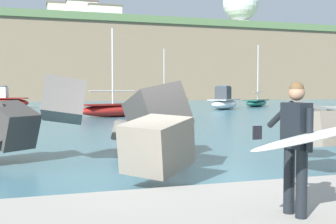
# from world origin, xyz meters

# --- Properties ---
(ground_plane) EXTENTS (400.00, 400.00, 0.00)m
(ground_plane) POSITION_xyz_m (0.00, 0.00, 0.00)
(ground_plane) COLOR #42707F
(breakwater_jetty) EXTENTS (31.40, 7.37, 2.71)m
(breakwater_jetty) POSITION_xyz_m (-1.40, 1.52, 1.23)
(breakwater_jetty) COLOR gray
(breakwater_jetty) RESTS_ON ground
(surfer_with_board) EXTENTS (2.12, 1.26, 1.78)m
(surfer_with_board) POSITION_xyz_m (0.81, -4.00, 1.28)
(surfer_with_board) COLOR black
(surfer_with_board) RESTS_ON walkway_path
(boat_near_left) EXTENTS (5.47, 2.30, 6.79)m
(boat_near_left) POSITION_xyz_m (12.95, 40.76, 0.48)
(boat_near_left) COLOR maroon
(boat_near_left) RESTS_ON ground
(boat_near_centre) EXTENTS (4.67, 4.72, 2.24)m
(boat_near_centre) POSITION_xyz_m (14.89, 28.67, 0.71)
(boat_near_centre) COLOR white
(boat_near_centre) RESTS_ON ground
(boat_near_right) EXTENTS (5.25, 2.83, 2.26)m
(boat_near_right) POSITION_xyz_m (-5.48, 37.49, 0.73)
(boat_near_right) COLOR maroon
(boat_near_right) RESTS_ON ground
(boat_mid_left) EXTENTS (5.43, 5.54, 6.88)m
(boat_mid_left) POSITION_xyz_m (21.26, 33.83, 0.44)
(boat_mid_left) COLOR #1E6656
(boat_mid_left) RESTS_ON ground
(boat_far_centre) EXTENTS (6.15, 3.54, 6.11)m
(boat_far_centre) POSITION_xyz_m (3.14, 20.79, 0.51)
(boat_far_centre) COLOR maroon
(boat_far_centre) RESTS_ON ground
(headland_bluff) EXTENTS (101.40, 39.64, 14.22)m
(headland_bluff) POSITION_xyz_m (22.67, 80.44, 7.13)
(headland_bluff) COLOR #847056
(headland_bluff) RESTS_ON ground
(radar_dome) EXTENTS (7.89, 7.89, 10.59)m
(radar_dome) POSITION_xyz_m (41.41, 77.34, 20.36)
(radar_dome) COLOR silver
(radar_dome) RESTS_ON headland_bluff
(station_building_west) EXTENTS (8.07, 4.93, 5.98)m
(station_building_west) POSITION_xyz_m (4.45, 86.22, 17.23)
(station_building_west) COLOR beige
(station_building_west) RESTS_ON headland_bluff
(station_building_central) EXTENTS (6.45, 6.91, 5.99)m
(station_building_central) POSITION_xyz_m (7.36, 83.52, 17.23)
(station_building_central) COLOR silver
(station_building_central) RESTS_ON headland_bluff
(station_building_east) EXTENTS (7.07, 5.04, 5.05)m
(station_building_east) POSITION_xyz_m (11.81, 81.18, 16.76)
(station_building_east) COLOR silver
(station_building_east) RESTS_ON headland_bluff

